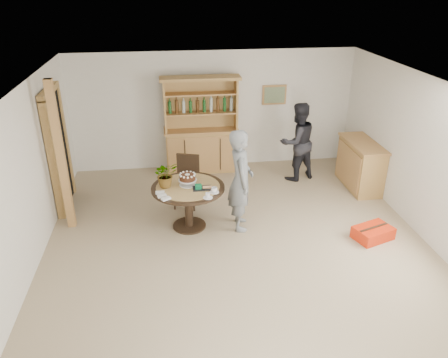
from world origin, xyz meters
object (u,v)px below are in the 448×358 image
red_suitcase (373,233)px  teen_boy (241,180)px  sideboard (360,165)px  adult_person (297,142)px  dining_chair (187,177)px  hutch (201,140)px  dining_table (188,195)px

red_suitcase → teen_boy: bearing=142.9°
sideboard → adult_person: 1.32m
adult_person → red_suitcase: 2.58m
teen_boy → dining_chair: bearing=45.0°
teen_boy → adult_person: bearing=-36.7°
red_suitcase → sideboard: bearing=54.4°
dining_chair → red_suitcase: bearing=-11.3°
hutch → dining_table: bearing=-100.3°
dining_chair → adult_person: adult_person is taller
hutch → sideboard: 3.29m
hutch → dining_chair: (-0.40, -1.51, -0.15)m
dining_chair → sideboard: bearing=22.0°
sideboard → dining_chair: (-3.44, -0.27, 0.06)m
dining_chair → adult_person: bearing=37.1°
hutch → dining_chair: 1.57m
sideboard → dining_chair: bearing=-175.5°
sideboard → hutch: bearing=157.8°
dining_chair → red_suitcase: (2.89, -1.59, -0.43)m
dining_table → red_suitcase: bearing=-14.7°
dining_table → adult_person: bearing=35.4°
hutch → teen_boy: bearing=-80.1°
sideboard → adult_person: adult_person is taller
hutch → sideboard: (3.04, -1.24, -0.22)m
sideboard → adult_person: size_ratio=0.78×
dining_table → adult_person: 2.84m
dining_table → adult_person: size_ratio=0.74×
teen_boy → red_suitcase: bearing=-104.5°
sideboard → dining_chair: 3.45m
teen_boy → adult_person: (1.46, 1.74, -0.05)m
sideboard → red_suitcase: sideboard is taller
hutch → teen_boy: (0.43, -2.44, 0.17)m
hutch → red_suitcase: hutch is taller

